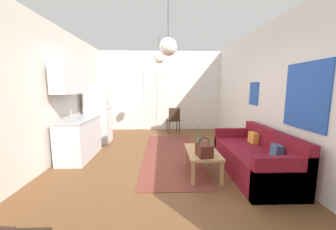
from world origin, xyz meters
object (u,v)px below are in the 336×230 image
object	(u,v)px
couch	(256,159)
bamboo_vase	(199,142)
coffee_table	(202,154)
pendant_lamp_far	(159,58)
handbag	(204,150)
refrigerator	(98,114)
pendant_lamp_near	(168,47)
accent_chair	(174,119)

from	to	relation	value
couch	bamboo_vase	xyz separation A→B (m)	(-0.99, 0.28, 0.25)
coffee_table	pendant_lamp_far	bearing A→B (deg)	111.81
handbag	refrigerator	distance (m)	3.52
bamboo_vase	refrigerator	xyz separation A→B (m)	(-2.53, 1.90, 0.28)
refrigerator	pendant_lamp_near	bearing A→B (deg)	-52.03
coffee_table	pendant_lamp_far	xyz separation A→B (m)	(-0.79, 1.98, 1.96)
bamboo_vase	pendant_lamp_near	distance (m)	1.85
handbag	bamboo_vase	bearing A→B (deg)	87.34
coffee_table	refrigerator	size ratio (longest dim) A/B	0.58
coffee_table	bamboo_vase	size ratio (longest dim) A/B	2.42
refrigerator	accent_chair	world-z (taller)	refrigerator
couch	pendant_lamp_far	xyz separation A→B (m)	(-1.78, 1.98, 2.07)
pendant_lamp_near	bamboo_vase	bearing A→B (deg)	41.52
pendant_lamp_near	pendant_lamp_far	distance (m)	2.26
bamboo_vase	pendant_lamp_far	bearing A→B (deg)	114.82
couch	refrigerator	size ratio (longest dim) A/B	1.18
couch	pendant_lamp_near	size ratio (longest dim) A/B	2.30
accent_chair	pendant_lamp_far	distance (m)	2.24
pendant_lamp_near	refrigerator	bearing A→B (deg)	127.97
handbag	refrigerator	xyz separation A→B (m)	(-2.51, 2.45, 0.26)
couch	bamboo_vase	distance (m)	1.06
coffee_table	pendant_lamp_far	distance (m)	2.89
coffee_table	handbag	size ratio (longest dim) A/B	2.95
pendant_lamp_far	pendant_lamp_near	bearing A→B (deg)	-85.80
coffee_table	pendant_lamp_near	world-z (taller)	pendant_lamp_near
coffee_table	bamboo_vase	distance (m)	0.31
handbag	pendant_lamp_far	bearing A→B (deg)	108.68
refrigerator	pendant_lamp_far	size ratio (longest dim) A/B	2.40
refrigerator	accent_chair	size ratio (longest dim) A/B	1.81
bamboo_vase	refrigerator	size ratio (longest dim) A/B	0.24
refrigerator	pendant_lamp_near	world-z (taller)	pendant_lamp_near
bamboo_vase	accent_chair	size ratio (longest dim) A/B	0.43
handbag	accent_chair	xyz separation A→B (m)	(-0.30, 3.45, -0.04)
handbag	pendant_lamp_far	world-z (taller)	pendant_lamp_far
couch	handbag	distance (m)	1.09
bamboo_vase	refrigerator	bearing A→B (deg)	143.13
bamboo_vase	pendant_lamp_far	size ratio (longest dim) A/B	0.58
couch	refrigerator	world-z (taller)	refrigerator
couch	coffee_table	xyz separation A→B (m)	(-0.99, 0.01, 0.10)
coffee_table	pendant_lamp_near	size ratio (longest dim) A/B	1.13
accent_chair	handbag	bearing A→B (deg)	84.41
handbag	pendant_lamp_far	xyz separation A→B (m)	(-0.76, 2.25, 1.80)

